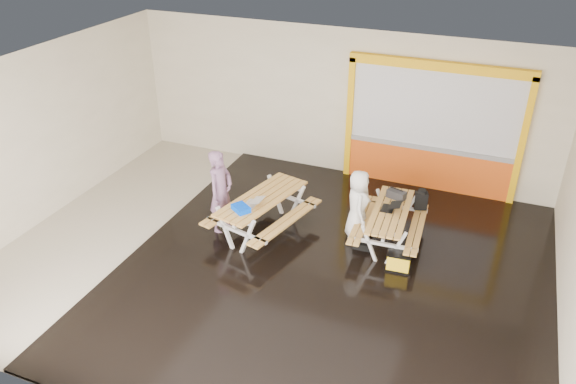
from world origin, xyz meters
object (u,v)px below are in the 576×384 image
at_px(person_left, 221,192).
at_px(dark_case, 363,245).
at_px(picnic_table_left, 262,206).
at_px(laptop_right, 390,207).
at_px(fluke_bag, 399,262).
at_px(backpack, 421,199).
at_px(picnic_table_right, 390,218).
at_px(person_right, 358,204).
at_px(blue_pouch, 241,208).
at_px(toolbox, 396,194).
at_px(laptop_left, 254,202).

distance_m(person_left, dark_case, 2.97).
distance_m(picnic_table_left, laptop_right, 2.50).
relative_size(picnic_table_left, fluke_bag, 5.45).
relative_size(laptop_right, backpack, 0.87).
relative_size(picnic_table_right, person_right, 1.38).
bearing_deg(picnic_table_right, person_right, -173.19).
distance_m(blue_pouch, dark_case, 2.46).
bearing_deg(toolbox, laptop_left, -149.90).
height_order(blue_pouch, dark_case, blue_pouch).
distance_m(picnic_table_left, toolbox, 2.66).
xyz_separation_m(laptop_right, backpack, (0.46, 0.72, -0.11)).
xyz_separation_m(person_left, laptop_right, (3.22, 0.81, -0.08)).
bearing_deg(fluke_bag, person_left, 178.98).
xyz_separation_m(laptop_left, dark_case, (2.06, 0.52, -0.78)).
relative_size(picnic_table_left, dark_case, 7.09).
bearing_deg(fluke_bag, dark_case, 150.15).
bearing_deg(blue_pouch, toolbox, 33.78).
bearing_deg(person_right, backpack, -73.19).
bearing_deg(picnic_table_left, laptop_left, -95.76).
bearing_deg(person_left, laptop_left, -93.93).
distance_m(dark_case, fluke_bag, 0.91).
bearing_deg(laptop_right, person_left, -165.96).
distance_m(laptop_right, fluke_bag, 1.12).
bearing_deg(picnic_table_left, person_left, -167.69).
xyz_separation_m(person_right, laptop_right, (0.61, 0.11, 0.02)).
bearing_deg(person_left, blue_pouch, -117.44).
xyz_separation_m(person_left, person_right, (2.61, 0.70, -0.10)).
xyz_separation_m(person_right, fluke_bag, (1.01, -0.77, -0.57)).
xyz_separation_m(picnic_table_left, person_right, (1.80, 0.52, 0.14)).
height_order(toolbox, fluke_bag, toolbox).
relative_size(person_left, backpack, 4.13).
bearing_deg(picnic_table_right, fluke_bag, -65.53).
height_order(person_left, blue_pouch, person_left).
distance_m(person_left, toolbox, 3.48).
bearing_deg(toolbox, fluke_bag, -73.79).
bearing_deg(laptop_left, backpack, 29.78).
relative_size(toolbox, backpack, 0.95).
relative_size(laptop_right, fluke_bag, 0.84).
distance_m(picnic_table_right, laptop_right, 0.23).
distance_m(picnic_table_left, person_right, 1.88).
relative_size(picnic_table_left, person_right, 1.70).
distance_m(laptop_left, toolbox, 2.83).
bearing_deg(dark_case, laptop_right, 47.64).
bearing_deg(backpack, blue_pouch, -147.04).
relative_size(person_right, toolbox, 3.52).
bearing_deg(toolbox, dark_case, -113.54).
height_order(person_right, blue_pouch, person_right).
distance_m(picnic_table_right, toolbox, 0.57).
bearing_deg(toolbox, blue_pouch, -146.22).
bearing_deg(laptop_left, person_right, 24.59).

